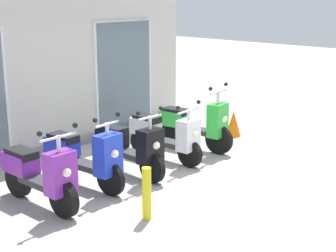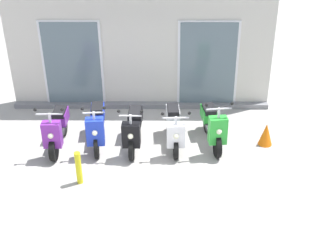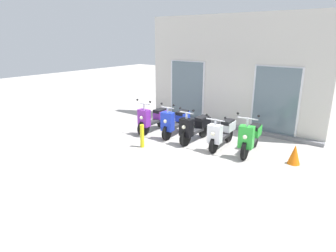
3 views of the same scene
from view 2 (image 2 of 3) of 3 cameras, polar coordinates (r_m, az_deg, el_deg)
ground_plane at (r=9.46m, az=-4.38°, el=-5.30°), size 40.00×40.00×0.00m
storefront_facade at (r=11.36m, az=-3.61°, el=11.43°), size 6.64×0.50×3.92m
scooter_purple at (r=10.18m, az=-13.87°, el=-0.34°), size 0.61×1.56×1.21m
scooter_blue at (r=10.11m, az=-9.01°, el=0.17°), size 0.52×1.62×1.19m
scooter_black at (r=9.93m, az=-4.39°, el=-0.24°), size 0.54×1.54×1.16m
scooter_white at (r=9.96m, az=0.78°, el=-0.12°), size 0.62×1.55×1.10m
scooter_green at (r=10.05m, az=5.68°, el=0.11°), size 0.61×1.62×1.27m
traffic_cone at (r=10.33m, az=12.31°, el=-1.02°), size 0.32×0.32×0.52m
curb_bollard at (r=8.98m, az=-11.27°, el=-5.22°), size 0.12×0.12×0.70m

